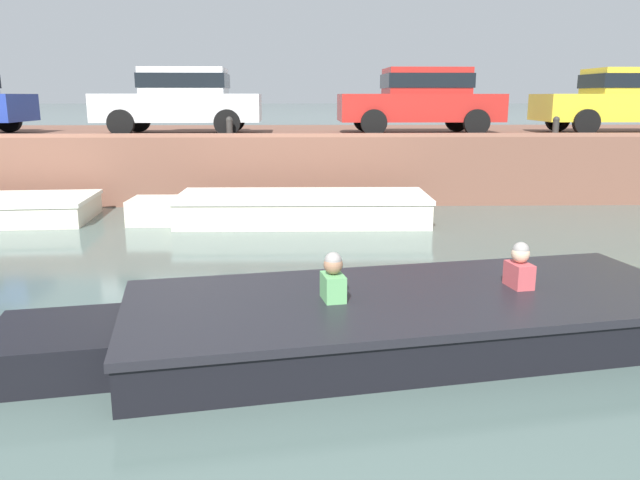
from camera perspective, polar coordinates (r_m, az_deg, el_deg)
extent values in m
plane|color=#4C605B|center=(7.94, 0.30, -4.91)|extent=(400.00, 400.00, 0.00)
cube|color=brown|center=(17.03, -0.64, 7.41)|extent=(60.00, 6.00, 1.55)
cube|color=#925F4C|center=(14.09, -0.49, 9.57)|extent=(60.00, 0.24, 0.08)
cube|color=silver|center=(12.36, -1.57, 2.76)|extent=(4.86, 1.82, 0.48)
cube|color=silver|center=(12.73, -14.78, 2.63)|extent=(0.98, 0.98, 0.48)
cube|color=white|center=(12.31, -1.58, 4.04)|extent=(4.92, 1.88, 0.08)
cube|color=brown|center=(12.33, 0.12, 3.59)|extent=(0.26, 1.59, 0.06)
cube|color=black|center=(6.53, 8.63, -7.25)|extent=(6.05, 3.21, 0.40)
cube|color=black|center=(6.25, -22.85, -9.11)|extent=(1.35, 1.39, 0.40)
cube|color=black|center=(6.45, 8.70, -5.24)|extent=(6.12, 3.28, 0.08)
cube|color=brown|center=(6.64, 12.16, -5.75)|extent=(0.60, 1.96, 0.06)
cube|color=#66B26B|center=(6.18, 1.20, -5.13)|extent=(0.26, 0.35, 0.44)
sphere|color=#A37556|center=(6.09, 1.22, -2.26)|extent=(0.19, 0.19, 0.19)
sphere|color=gray|center=(6.07, 1.22, -1.90)|extent=(0.17, 0.17, 0.17)
cube|color=#C64C51|center=(6.91, 17.68, -3.78)|extent=(0.26, 0.35, 0.44)
sphere|color=beige|center=(6.83, 17.87, -1.21)|extent=(0.19, 0.19, 0.19)
sphere|color=gray|center=(6.82, 17.89, -0.88)|extent=(0.17, 0.17, 0.17)
cylinder|color=black|center=(17.76, -26.56, 9.78)|extent=(0.60, 0.19, 0.60)
cube|color=white|center=(15.58, -12.71, 11.72)|extent=(3.90, 1.79, 0.64)
cube|color=white|center=(15.56, -12.25, 14.03)|extent=(1.97, 1.53, 0.60)
cube|color=black|center=(15.56, -12.25, 14.03)|extent=(2.05, 1.57, 0.33)
cylinder|color=black|center=(14.99, -17.76, 10.16)|extent=(0.61, 0.20, 0.60)
cylinder|color=black|center=(16.66, -16.29, 10.49)|extent=(0.61, 0.20, 0.60)
cylinder|color=black|center=(14.59, -8.50, 10.57)|extent=(0.61, 0.20, 0.60)
cylinder|color=black|center=(16.30, -7.95, 10.83)|extent=(0.61, 0.20, 0.60)
cube|color=#B2231E|center=(15.54, 8.98, 11.88)|extent=(3.84, 1.78, 0.64)
cube|color=#B2231E|center=(15.57, 9.63, 14.14)|extent=(1.93, 1.55, 0.60)
cube|color=black|center=(15.57, 9.63, 14.14)|extent=(2.01, 1.58, 0.33)
cylinder|color=black|center=(14.49, 4.94, 10.64)|extent=(0.60, 0.19, 0.60)
cylinder|color=black|center=(16.24, 4.15, 10.91)|extent=(0.60, 0.19, 0.60)
cylinder|color=black|center=(14.97, 14.12, 10.38)|extent=(0.60, 0.19, 0.60)
cylinder|color=black|center=(16.67, 12.41, 10.70)|extent=(0.60, 0.19, 0.60)
cube|color=yellow|center=(17.17, 26.18, 10.82)|extent=(4.24, 1.76, 0.64)
cube|color=yellow|center=(17.25, 26.91, 12.83)|extent=(2.13, 1.53, 0.60)
cube|color=black|center=(17.25, 26.91, 12.83)|extent=(2.22, 1.56, 0.33)
cylinder|color=black|center=(15.84, 23.17, 9.86)|extent=(0.60, 0.19, 0.60)
cylinder|color=black|center=(17.45, 20.90, 10.25)|extent=(0.60, 0.19, 0.60)
cylinder|color=#2D2B28|center=(14.31, -8.27, 10.03)|extent=(0.14, 0.14, 0.35)
sphere|color=#2D2B28|center=(14.30, -8.30, 10.81)|extent=(0.15, 0.15, 0.15)
cylinder|color=#2D2B28|center=(15.31, 20.74, 9.52)|extent=(0.14, 0.14, 0.35)
sphere|color=#2D2B28|center=(15.30, 20.80, 10.25)|extent=(0.15, 0.15, 0.15)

